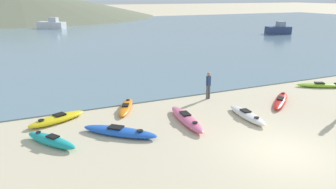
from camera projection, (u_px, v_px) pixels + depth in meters
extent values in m
plane|color=beige|center=(280.00, 151.00, 12.22)|extent=(400.00, 400.00, 0.00)
cube|color=slate|center=(79.00, 34.00, 49.26)|extent=(160.00, 70.00, 0.06)
cone|color=#6B7056|center=(20.00, 2.00, 87.35)|extent=(71.89, 71.89, 7.86)
ellipsoid|color=#E5668C|center=(187.00, 119.00, 14.94)|extent=(0.99, 3.52, 0.36)
cube|color=black|center=(185.00, 113.00, 15.03)|extent=(0.42, 0.66, 0.05)
cylinder|color=black|center=(195.00, 122.00, 14.02)|extent=(0.23, 0.23, 0.02)
ellipsoid|color=#8CCC2D|center=(322.00, 85.00, 20.71)|extent=(3.07, 2.10, 0.26)
cube|color=black|center=(319.00, 83.00, 20.68)|extent=(0.68, 0.60, 0.05)
cylinder|color=black|center=(336.00, 83.00, 20.61)|extent=(0.24, 0.24, 0.02)
ellipsoid|color=red|center=(281.00, 100.00, 17.68)|extent=(2.91, 2.61, 0.28)
cube|color=black|center=(281.00, 98.00, 17.48)|extent=(0.66, 0.63, 0.05)
cylinder|color=black|center=(283.00, 93.00, 18.43)|extent=(0.20, 0.20, 0.02)
ellipsoid|color=yellow|center=(57.00, 119.00, 15.01)|extent=(2.84, 1.80, 0.30)
cube|color=black|center=(60.00, 114.00, 15.05)|extent=(0.62, 0.59, 0.05)
cylinder|color=black|center=(41.00, 120.00, 14.42)|extent=(0.27, 0.27, 0.02)
ellipsoid|color=orange|center=(126.00, 107.00, 16.63)|extent=(1.71, 2.71, 0.27)
cube|color=black|center=(125.00, 105.00, 16.46)|extent=(0.50, 0.58, 0.05)
cylinder|color=black|center=(128.00, 100.00, 17.31)|extent=(0.20, 0.20, 0.02)
ellipsoid|color=blue|center=(120.00, 132.00, 13.59)|extent=(2.98, 2.83, 0.31)
cube|color=black|center=(116.00, 127.00, 13.59)|extent=(0.73, 0.72, 0.05)
cylinder|color=black|center=(140.00, 131.00, 13.27)|extent=(0.27, 0.27, 0.02)
ellipsoid|color=teal|center=(51.00, 140.00, 12.72)|extent=(1.93, 2.49, 0.35)
cube|color=black|center=(53.00, 136.00, 12.60)|extent=(0.52, 0.57, 0.05)
cylinder|color=black|center=(38.00, 132.00, 13.03)|extent=(0.20, 0.20, 0.02)
ellipsoid|color=white|center=(247.00, 115.00, 15.49)|extent=(0.91, 2.88, 0.30)
cube|color=black|center=(246.00, 111.00, 15.56)|extent=(0.41, 0.54, 0.05)
cylinder|color=black|center=(257.00, 117.00, 14.74)|extent=(0.23, 0.23, 0.02)
cylinder|color=#4C4C4C|center=(207.00, 92.00, 18.30)|extent=(0.11, 0.11, 0.76)
cylinder|color=#4C4C4C|center=(209.00, 92.00, 18.36)|extent=(0.11, 0.11, 0.76)
cube|color=navy|center=(209.00, 81.00, 18.14)|extent=(0.21, 0.18, 0.54)
cylinder|color=navy|center=(207.00, 81.00, 18.09)|extent=(0.08, 0.08, 0.51)
cylinder|color=navy|center=(210.00, 80.00, 18.18)|extent=(0.08, 0.08, 0.51)
sphere|color=#A37A5B|center=(209.00, 74.00, 18.03)|extent=(0.21, 0.21, 0.21)
cube|color=white|center=(51.00, 25.00, 56.89)|extent=(4.74, 4.50, 1.11)
cube|color=silver|center=(53.00, 20.00, 56.46)|extent=(1.72, 1.68, 0.78)
cube|color=navy|center=(278.00, 30.00, 48.65)|extent=(3.73, 2.54, 1.07)
cube|color=#8C99A8|center=(281.00, 24.00, 48.46)|extent=(1.23, 1.32, 0.75)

